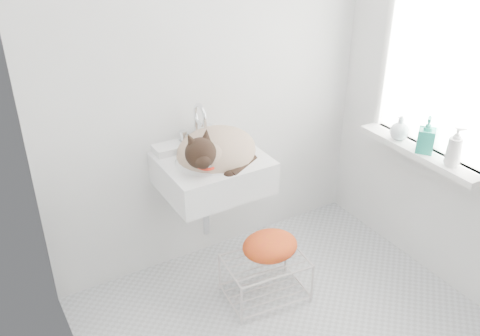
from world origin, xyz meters
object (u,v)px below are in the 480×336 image
wire_rack (265,277)px  bottle_b (424,152)px  sink (212,158)px  bottle_a (451,165)px  bottle_c (398,139)px  cat (215,152)px

wire_rack → bottle_b: 1.22m
sink → wire_rack: 0.80m
sink → bottle_a: size_ratio=3.06×
sink → bottle_c: (1.13, -0.37, 0.00)m
bottle_a → bottle_b: 0.20m
wire_rack → bottle_c: 1.20m
sink → bottle_b: 1.27m
sink → bottle_a: sink is taller
sink → wire_rack: bearing=-67.0°
sink → bottle_c: 1.19m
wire_rack → bottle_a: bottle_a is taller
bottle_c → bottle_b: bearing=-90.0°
cat → bottle_c: (1.12, -0.35, -0.04)m
sink → cat: 0.05m
wire_rack → bottle_b: bearing=-12.2°
sink → wire_rack: (0.16, -0.37, -0.70)m
bottle_a → bottle_b: (0.00, 0.20, 0.00)m
sink → cat: size_ratio=1.07×
wire_rack → bottle_c: bottle_c is taller
bottle_a → bottle_b: bearing=90.0°
cat → bottle_b: bearing=-40.1°
bottle_b → sink: bearing=153.0°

